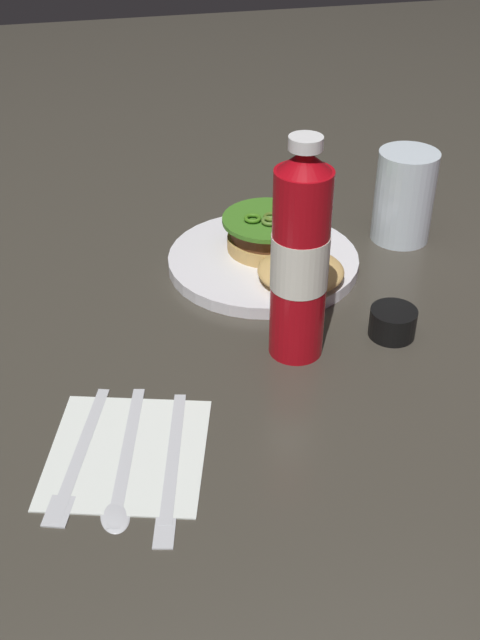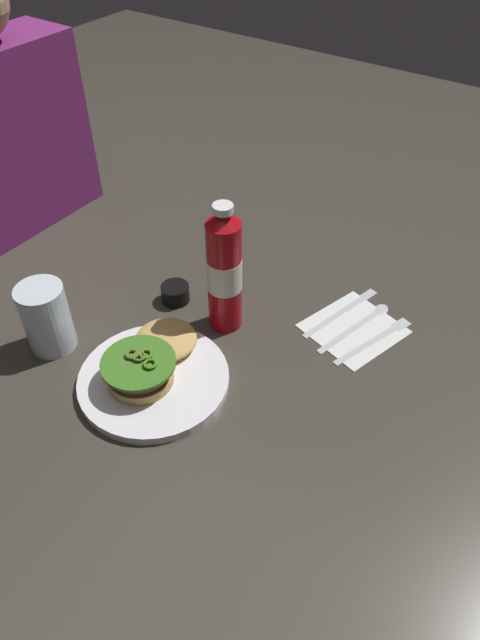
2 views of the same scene
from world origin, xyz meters
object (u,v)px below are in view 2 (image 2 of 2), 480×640
at_px(condiment_cup, 175,293).
at_px(fork_utensil, 379,336).
at_px(napkin, 354,328).
at_px(spoon_utensil, 364,320).
at_px(water_glass, 46,318).
at_px(dinner_plate, 154,380).
at_px(burger_sandwich, 150,359).
at_px(ketchup_bottle, 224,272).
at_px(diner_person, 1,121).
at_px(butter_knife, 345,308).

distance_m(condiment_cup, fork_utensil, 0.40).
distance_m(napkin, spoon_utensil, 0.03).
xyz_separation_m(water_glass, condiment_cup, (0.22, -0.10, -0.05)).
height_order(dinner_plate, condiment_cup, condiment_cup).
xyz_separation_m(dinner_plate, burger_sandwich, (0.01, 0.02, 0.03)).
xyz_separation_m(ketchup_bottle, fork_utensil, (0.13, -0.25, -0.12)).
height_order(water_glass, diner_person, diner_person).
xyz_separation_m(dinner_plate, condiment_cup, (0.19, 0.11, 0.01)).
bearing_deg(butter_knife, napkin, -135.60).
xyz_separation_m(spoon_utensil, diner_person, (-0.12, 0.80, 0.23)).
bearing_deg(fork_utensil, water_glass, 126.25).
xyz_separation_m(burger_sandwich, ketchup_bottle, (0.17, -0.03, 0.08)).
relative_size(napkin, fork_utensil, 0.87).
bearing_deg(ketchup_bottle, fork_utensil, -63.56).
relative_size(condiment_cup, butter_knife, 0.28).
distance_m(burger_sandwich, water_glass, 0.20).
height_order(condiment_cup, fork_utensil, condiment_cup).
height_order(ketchup_bottle, spoon_utensil, ketchup_bottle).
bearing_deg(water_glass, ketchup_bottle, -44.85).
height_order(burger_sandwich, condiment_cup, burger_sandwich).
xyz_separation_m(burger_sandwich, napkin, (0.30, -0.24, -0.03)).
bearing_deg(fork_utensil, dinner_plate, 139.83).
relative_size(dinner_plate, ketchup_bottle, 1.00).
height_order(burger_sandwich, fork_utensil, burger_sandwich).
distance_m(spoon_utensil, diner_person, 0.84).
xyz_separation_m(condiment_cup, spoon_utensil, (0.15, -0.33, -0.01)).
relative_size(dinner_plate, spoon_utensil, 1.34).
bearing_deg(ketchup_bottle, dinner_plate, 176.44).
bearing_deg(butter_knife, fork_utensil, -110.81).
bearing_deg(burger_sandwich, dinner_plate, -128.51).
xyz_separation_m(spoon_utensil, butter_knife, (0.01, 0.04, 0.00)).
xyz_separation_m(water_glass, napkin, (0.34, -0.43, -0.06)).
height_order(ketchup_bottle, water_glass, ketchup_bottle).
relative_size(condiment_cup, fork_utensil, 0.30).
distance_m(burger_sandwich, diner_person, 0.63).
relative_size(dinner_plate, napkin, 1.61).
distance_m(burger_sandwich, napkin, 0.38).
bearing_deg(napkin, butter_knife, 44.40).
relative_size(condiment_cup, spoon_utensil, 0.29).
height_order(dinner_plate, water_glass, water_glass).
distance_m(napkin, fork_utensil, 0.05).
xyz_separation_m(dinner_plate, fork_utensil, (0.32, -0.27, -0.00)).
xyz_separation_m(napkin, spoon_utensil, (0.03, -0.01, 0.00)).
height_order(condiment_cup, diner_person, diner_person).
distance_m(ketchup_bottle, napkin, 0.27).
bearing_deg(spoon_utensil, fork_utensil, -119.52).
xyz_separation_m(ketchup_bottle, diner_person, (0.03, 0.59, 0.11)).
bearing_deg(napkin, condiment_cup, 110.97).
bearing_deg(condiment_cup, ketchup_bottle, -88.81).
bearing_deg(spoon_utensil, ketchup_bottle, 125.23).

